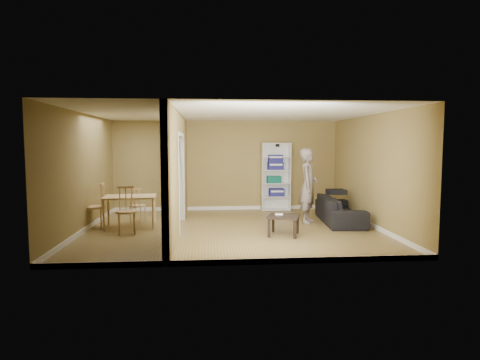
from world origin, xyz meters
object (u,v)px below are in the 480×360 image
(sofa, at_px, (340,206))
(coffee_table, at_px, (284,218))
(person, at_px, (308,179))
(bookshelf, at_px, (276,177))
(dining_table, at_px, (130,199))
(chair_near, at_px, (126,210))
(chair_left, at_px, (95,206))
(chair_far, at_px, (138,205))

(sofa, relative_size, coffee_table, 3.40)
(person, bearing_deg, bookshelf, 37.06)
(sofa, height_order, dining_table, sofa)
(sofa, bearing_deg, dining_table, 97.54)
(person, relative_size, chair_near, 2.10)
(sofa, xyz_separation_m, chair_left, (-5.83, -0.23, 0.11))
(sofa, relative_size, person, 1.01)
(dining_table, bearing_deg, chair_left, -177.50)
(coffee_table, bearing_deg, person, 57.36)
(sofa, height_order, chair_far, chair_far)
(chair_near, height_order, chair_far, chair_near)
(person, height_order, bookshelf, person)
(bookshelf, bearing_deg, coffee_table, -96.65)
(bookshelf, height_order, coffee_table, bookshelf)
(sofa, height_order, bookshelf, bookshelf)
(person, height_order, dining_table, person)
(bookshelf, xyz_separation_m, chair_far, (-3.71, -1.60, -0.55))
(sofa, bearing_deg, chair_left, 97.58)
(person, xyz_separation_m, chair_near, (-4.19, -0.89, -0.56))
(coffee_table, bearing_deg, chair_far, 152.50)
(person, relative_size, chair_left, 2.06)
(bookshelf, xyz_separation_m, chair_near, (-3.72, -2.88, -0.48))
(chair_far, bearing_deg, person, -170.63)
(bookshelf, relative_size, chair_left, 1.90)
(chair_near, bearing_deg, sofa, -3.65)
(person, bearing_deg, dining_table, 116.68)
(chair_near, bearing_deg, dining_table, 80.86)
(dining_table, bearing_deg, chair_far, 83.51)
(bookshelf, bearing_deg, sofa, -57.90)
(person, distance_m, chair_far, 4.24)
(person, height_order, chair_near, person)
(sofa, relative_size, chair_left, 2.09)
(person, bearing_deg, chair_far, 108.46)
(chair_near, bearing_deg, coffee_table, -21.18)
(chair_near, relative_size, chair_far, 1.17)
(coffee_table, distance_m, chair_near, 3.37)
(sofa, distance_m, chair_left, 5.83)
(sofa, xyz_separation_m, person, (-0.79, 0.02, 0.66))
(bookshelf, xyz_separation_m, coffee_table, (-0.39, -3.33, -0.62))
(chair_left, bearing_deg, person, 88.34)
(dining_table, bearing_deg, coffee_table, -18.34)
(dining_table, relative_size, chair_left, 1.13)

